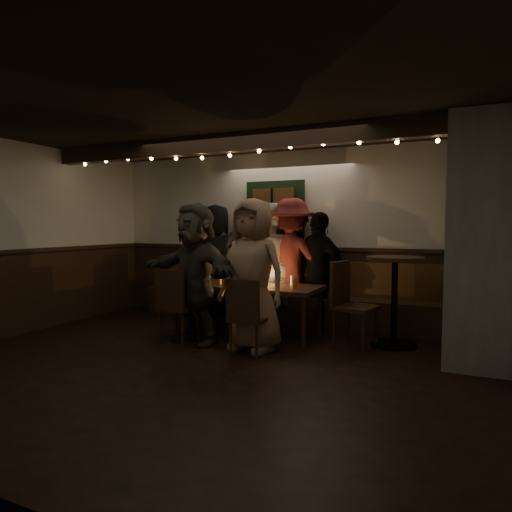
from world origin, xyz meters
The scene contains 13 objects.
room centered at (1.07, 1.42, 1.07)m, with size 6.02×5.01×2.62m.
dining_table centered at (-0.13, 1.40, 0.62)m, with size 1.90×0.81×0.82m.
chair_near_left centered at (-0.78, 0.60, 0.53)m, with size 0.43×0.43×0.93m.
chair_near_right centered at (0.28, 0.47, 0.49)m, with size 0.40×0.40×0.88m.
chair_end centered at (1.20, 1.41, 0.58)m, with size 0.55×0.55×1.03m.
high_top centered at (1.71, 1.65, 0.69)m, with size 0.68×0.68×1.09m.
person_a centered at (-1.07, 2.13, 0.90)m, with size 0.88×0.57×1.80m, color black.
person_b centered at (-0.59, 2.13, 0.86)m, with size 0.63×0.41×1.72m, color black.
person_c centered at (-0.13, 2.12, 0.90)m, with size 0.87×0.68×1.80m, color beige.
person_d centered at (0.18, 2.16, 0.93)m, with size 1.20×0.69×1.86m, color #531918.
person_e centered at (0.62, 2.11, 0.83)m, with size 0.97×0.41×1.66m, color black.
person_f centered at (-0.57, 0.74, 0.88)m, with size 1.63×0.52×1.76m, color #383229.
person_g centered at (0.23, 0.73, 0.89)m, with size 0.87×0.57×1.79m, color #9B7559.
Camera 1 is at (2.51, -4.06, 1.47)m, focal length 32.00 mm.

